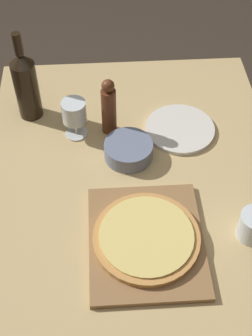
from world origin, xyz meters
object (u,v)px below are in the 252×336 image
pepper_mill (109,108)px  pizza (146,237)px  wine_bottle (26,85)px  small_bowl (128,150)px  wine_glass (74,113)px

pepper_mill → pizza: bearing=-79.5°
wine_bottle → small_bowl: wine_bottle is taller
pepper_mill → small_bowl: pepper_mill is taller
pizza → wine_bottle: 0.66m
pepper_mill → wine_glass: 0.11m
wine_bottle → small_bowl: (0.33, -0.22, -0.10)m
pepper_mill → wine_bottle: bearing=159.9°
wine_glass → small_bowl: bearing=-33.7°
pizza → wine_bottle: size_ratio=0.91×
wine_bottle → pepper_mill: (0.27, -0.10, -0.03)m
wine_bottle → small_bowl: 0.41m
wine_bottle → wine_glass: bearing=-34.8°
pepper_mill → wine_glass: (-0.11, -0.01, -0.01)m
wine_bottle → pizza: bearing=-57.2°
wine_bottle → small_bowl: bearing=-34.2°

